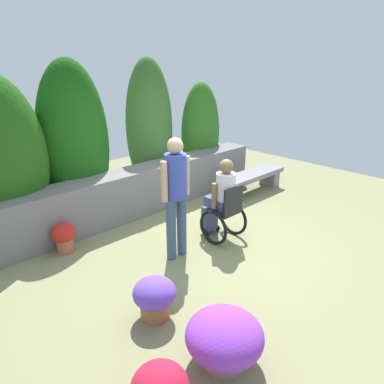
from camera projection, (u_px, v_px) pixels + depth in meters
name	position (u px, v px, depth m)	size (l,w,h in m)	color
ground_plane	(211.00, 245.00, 5.50)	(10.66, 10.66, 0.00)	#808056
stone_retaining_wall	(141.00, 190.00, 6.56)	(5.56, 0.54, 0.85)	slate
hedge_backdrop	(92.00, 143.00, 6.25)	(5.49, 1.12, 2.77)	#215714
stone_bench	(252.00, 179.00, 7.54)	(1.69, 0.48, 0.44)	gray
person_in_wheelchair	(222.00, 202.00, 5.49)	(0.53, 0.66, 1.33)	black
person_standing_companion	(176.00, 191.00, 4.83)	(0.49, 0.30, 1.76)	#3B536C
flower_pot_terracotta_by_wall	(64.00, 236.00, 5.21)	(0.36, 0.36, 0.46)	#A85B3B
flower_pot_red_accent	(155.00, 296.00, 3.88)	(0.48, 0.48, 0.49)	#925A34
flower_pot_small_foreground	(224.00, 338.00, 3.29)	(0.74, 0.74, 0.53)	gray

